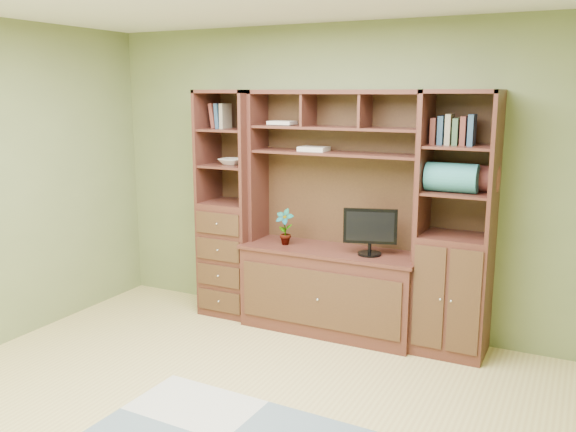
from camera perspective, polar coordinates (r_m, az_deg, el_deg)
The scene contains 10 objects.
room at distance 3.55m, azimuth -7.36°, elevation -0.44°, with size 4.60×4.10×2.64m.
center_hutch at distance 5.09m, azimuth 4.01°, elevation 0.12°, with size 1.54×0.53×2.05m, color #482119.
left_tower at distance 5.58m, azimuth -5.35°, elevation 1.10°, with size 0.50×0.45×2.05m, color #482119.
right_tower at distance 4.84m, azimuth 15.46°, elevation -0.87°, with size 0.55×0.45×2.05m, color #482119.
monitor at distance 4.95m, azimuth 7.71°, elevation -0.68°, with size 0.43×0.19×0.53m, color black.
orchid at distance 5.26m, azimuth -0.32°, elevation -1.03°, with size 0.16×0.11×0.31m, color #B05D3B.
magazines at distance 5.18m, azimuth 2.43°, elevation 6.30°, with size 0.24×0.17×0.04m, color beige.
bowl at distance 5.51m, azimuth -5.30°, elevation 5.10°, with size 0.22×0.22×0.05m, color silver.
blanket_teal at distance 4.74m, azimuth 15.08°, elevation 3.49°, with size 0.38×0.22×0.22m, color teal.
blanket_red at distance 4.84m, azimuth 17.01°, elevation 3.42°, with size 0.36×0.20×0.20m, color brown.
Camera 1 is at (1.95, -2.88, 2.03)m, focal length 38.00 mm.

